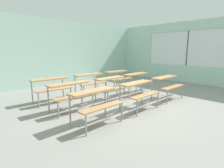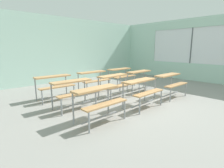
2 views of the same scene
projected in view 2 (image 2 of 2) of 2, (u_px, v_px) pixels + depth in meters
The scene contains 12 objects.
ground at pixel (131, 103), 5.23m from camera, with size 10.00×9.00×0.05m, color gray.
wall_back at pixel (59, 50), 8.16m from camera, with size 10.00×0.12×3.00m, color silver.
wall_right at pixel (205, 51), 8.15m from camera, with size 0.12×9.00×3.00m.
desk_bench_r0c0 at pixel (99, 97), 3.78m from camera, with size 1.11×0.61×0.74m.
desk_bench_r0c1 at pixel (142, 87), 4.72m from camera, with size 1.12×0.62×0.74m.
desk_bench_r0c2 at pixel (171, 80), 5.71m from camera, with size 1.10×0.60×0.74m.
desk_bench_r1c0 at pixel (74, 88), 4.62m from camera, with size 1.12×0.62×0.74m.
desk_bench_r1c1 at pixel (115, 81), 5.58m from camera, with size 1.12×0.64×0.74m.
desk_bench_r1c2 at pixel (141, 76), 6.54m from camera, with size 1.11×0.61×0.74m.
desk_bench_r2c0 at pixel (54, 82), 5.41m from camera, with size 1.12×0.64×0.74m.
desk_bench_r2c1 at pixel (94, 77), 6.38m from camera, with size 1.11×0.60×0.74m.
desk_bench_r2c2 at pixel (121, 73), 7.32m from camera, with size 1.11×0.60×0.74m.
Camera 2 is at (-3.80, -3.30, 1.60)m, focal length 28.00 mm.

